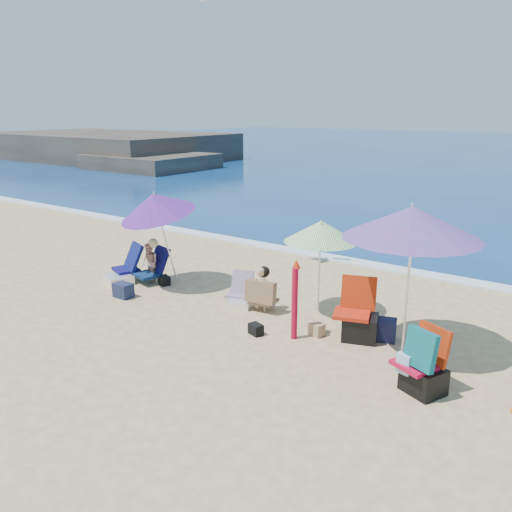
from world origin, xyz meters
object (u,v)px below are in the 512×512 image
Objects in this scene: chair_rainbow at (240,296)px; person_left at (151,263)px; furled_umbrella at (295,296)px; person_center at (261,290)px; camp_chair_left at (359,321)px; umbrella_turquoise at (412,223)px; umbrella_blue at (156,204)px; camp_chair_right at (422,369)px; umbrella_striped at (321,231)px; chair_navy at (124,272)px.

chair_rainbow is 2.43m from person_left.
furled_umbrella is 1.78× the size of chair_rainbow.
camp_chair_left is at bearing -1.52° from person_center.
chair_rainbow is 0.59m from person_center.
umbrella_turquoise is 5.38m from umbrella_blue.
chair_rainbow is 4.14m from camp_chair_right.
umbrella_blue is 1.38m from person_left.
umbrella_turquoise is 2.33× the size of camp_chair_left.
chair_rainbow is at bearing 1.18° from person_left.
furled_umbrella is 1.37× the size of person_left.
umbrella_striped reaches higher than camp_chair_left.
umbrella_striped reaches higher than chair_navy.
furled_umbrella is 1.41× the size of camp_chair_right.
furled_umbrella is (3.73, -0.56, -1.04)m from umbrella_blue.
umbrella_blue is 2.12× the size of chair_navy.
camp_chair_right is (2.29, -0.48, -0.40)m from furled_umbrella.
umbrella_striped is at bearing 8.12° from person_left.
chair_navy reaches higher than chair_rainbow.
umbrella_striped reaches higher than furled_umbrella.
camp_chair_right is at bearing -6.92° from chair_navy.
chair_rainbow is 0.80× the size of camp_chair_right.
umbrella_turquoise is 1.08× the size of umbrella_blue.
camp_chair_left is (5.50, 0.26, 0.09)m from chair_navy.
person_center is (-0.92, -0.54, -1.15)m from umbrella_striped.
umbrella_striped is at bearing 10.39° from umbrella_blue.
umbrella_striped is 1.77m from camp_chair_left.
umbrella_blue reaches higher than person_left.
chair_navy is 1.02× the size of camp_chair_left.
person_center is at bearing 0.25° from person_left.
person_left reaches higher than camp_chair_right.
camp_chair_left is at bearing -2.03° from chair_rainbow.
umbrella_striped is at bearing 160.77° from umbrella_turquoise.
umbrella_turquoise is 3.23m from person_center.
umbrella_blue reaches higher than camp_chair_left.
furled_umbrella reaches higher than chair_rainbow.
umbrella_blue is at bearing 179.99° from umbrella_turquoise.
umbrella_blue is 1.62× the size of furled_umbrella.
camp_chair_right is 0.97× the size of person_left.
person_left is (-4.95, 0.04, 0.14)m from camp_chair_left.
furled_umbrella is at bearing -30.50° from person_center.
umbrella_striped is 2.37× the size of chair_rainbow.
person_left is at bearing -179.75° from person_center.
chair_navy is 6.97m from camp_chair_right.
umbrella_blue is 4.83m from camp_chair_left.
chair_navy is at bearing -151.44° from person_left.
umbrella_turquoise reaches higher than chair_navy.
chair_rainbow is 0.87× the size of person_center.
furled_umbrella is 1.33× the size of camp_chair_left.
umbrella_turquoise is 5.94m from person_left.
chair_rainbow is at bearing 3.97° from umbrella_blue.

